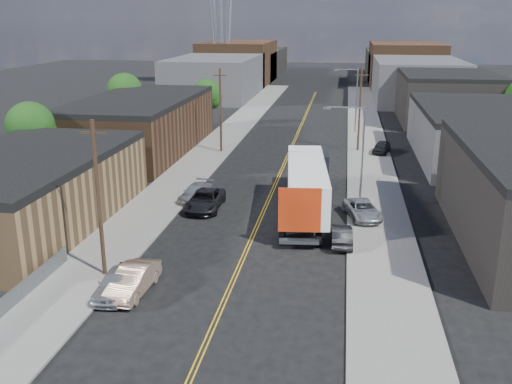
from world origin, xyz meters
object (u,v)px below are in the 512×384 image
(semi_truck, at_px, (308,181))
(car_right_lot_a, at_px, (363,209))
(car_left_a, at_px, (117,283))
(car_left_b, at_px, (133,280))
(car_left_d, at_px, (196,193))
(car_right_oncoming, at_px, (342,236))
(car_right_lot_c, at_px, (382,147))
(car_left_c, at_px, (205,200))

(semi_truck, distance_m, car_right_lot_a, 5.10)
(car_left_a, bearing_deg, car_right_lot_a, 45.87)
(car_left_b, distance_m, car_left_d, 18.02)
(car_right_oncoming, bearing_deg, car_right_lot_a, -108.08)
(car_right_lot_a, bearing_deg, car_right_lot_c, 68.10)
(car_left_c, distance_m, car_left_d, 2.62)
(car_left_b, height_order, car_right_lot_c, car_left_b)
(car_left_c, bearing_deg, car_left_a, -96.24)
(car_left_b, bearing_deg, car_right_oncoming, 41.38)
(car_left_c, bearing_deg, semi_truck, 4.54)
(car_left_b, xyz_separation_m, car_right_oncoming, (12.15, 9.53, -0.13))
(semi_truck, xyz_separation_m, car_left_d, (-10.04, 1.34, -1.88))
(car_left_c, height_order, car_right_lot_c, car_left_c)
(car_right_lot_c, bearing_deg, car_left_b, -98.76)
(semi_truck, bearing_deg, car_left_c, -179.90)
(car_right_lot_a, relative_size, car_right_lot_c, 1.19)
(car_left_a, distance_m, car_right_lot_a, 21.36)
(semi_truck, height_order, car_right_oncoming, semi_truck)
(semi_truck, bearing_deg, car_right_lot_c, 66.02)
(car_left_b, xyz_separation_m, car_right_lot_c, (16.55, 38.99, 0.04))
(car_left_c, xyz_separation_m, car_left_d, (-1.40, 2.22, -0.09))
(car_left_d, xyz_separation_m, car_right_lot_c, (17.40, 20.99, 0.14))
(semi_truck, bearing_deg, car_left_d, 166.69)
(car_left_b, bearing_deg, car_right_lot_a, 51.16)
(car_right_oncoming, bearing_deg, car_left_d, -35.45)
(semi_truck, relative_size, car_left_d, 3.57)
(car_left_c, bearing_deg, car_right_oncoming, -29.62)
(car_left_a, relative_size, car_left_c, 0.79)
(car_left_d, height_order, car_right_lot_c, car_right_lot_c)
(car_right_oncoming, height_order, car_right_lot_a, car_right_lot_a)
(car_left_b, distance_m, car_right_oncoming, 15.44)
(car_left_b, relative_size, car_right_lot_c, 1.19)
(car_left_b, height_order, car_left_c, car_left_b)
(car_left_c, height_order, car_right_oncoming, car_left_c)
(car_left_b, height_order, car_right_oncoming, car_left_b)
(car_left_a, bearing_deg, car_right_lot_c, 65.13)
(car_right_oncoming, bearing_deg, car_right_lot_c, -100.85)
(car_left_d, bearing_deg, car_left_a, -82.78)
(car_left_d, distance_m, car_right_oncoming, 15.52)
(car_left_c, xyz_separation_m, car_right_lot_a, (13.20, -0.57, 0.03))
(semi_truck, height_order, car_left_b, semi_truck)
(car_left_d, bearing_deg, semi_truck, -0.36)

